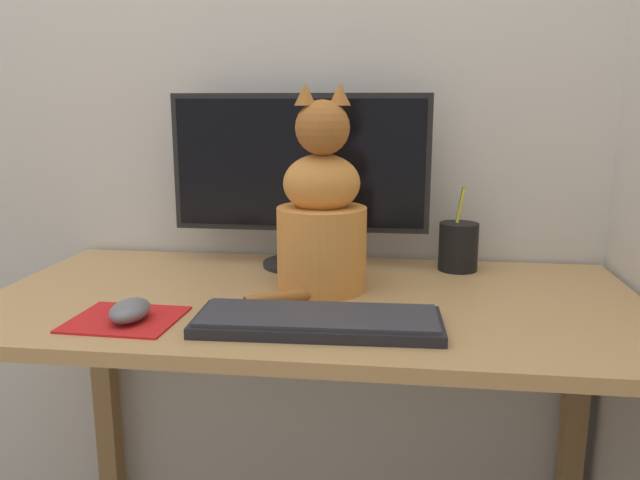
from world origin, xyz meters
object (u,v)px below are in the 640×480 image
object	(u,v)px
monitor	(300,173)
computer_mouse_left	(130,310)
cat	(321,216)
pen_cup	(458,246)
keyboard	(318,321)

from	to	relation	value
monitor	computer_mouse_left	xyz separation A→B (m)	(-0.22, -0.41, -0.19)
cat	pen_cup	size ratio (longest dim) A/B	2.19
monitor	cat	distance (m)	0.20
pen_cup	keyboard	bearing A→B (deg)	-122.70
keyboard	pen_cup	bearing A→B (deg)	55.21
cat	keyboard	bearing A→B (deg)	-97.91
pen_cup	computer_mouse_left	bearing A→B (deg)	-143.83
keyboard	cat	world-z (taller)	cat
monitor	computer_mouse_left	bearing A→B (deg)	-118.61
keyboard	computer_mouse_left	bearing A→B (deg)	-179.03
keyboard	pen_cup	xyz separation A→B (m)	(0.26, 0.40, 0.04)
keyboard	pen_cup	world-z (taller)	pen_cup
computer_mouse_left	pen_cup	size ratio (longest dim) A/B	0.53
computer_mouse_left	keyboard	bearing A→B (deg)	3.06
monitor	keyboard	size ratio (longest dim) A/B	1.39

